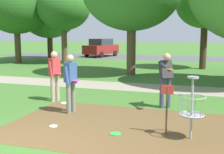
% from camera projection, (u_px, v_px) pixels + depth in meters
% --- Properties ---
extents(dirt_tee_pad, '(5.87, 3.80, 0.01)m').
position_uv_depth(dirt_tee_pad, '(124.00, 126.00, 7.11)').
color(dirt_tee_pad, brown).
rests_on(dirt_tee_pad, ground).
extents(disc_golf_basket, '(0.98, 0.58, 1.39)m').
position_uv_depth(disc_golf_basket, '(189.00, 105.00, 6.19)').
color(disc_golf_basket, '#9E9EA3').
rests_on(disc_golf_basket, ground).
extents(player_foreground_watching, '(0.54, 1.15, 1.71)m').
position_uv_depth(player_foreground_watching, '(166.00, 77.00, 8.78)').
color(player_foreground_watching, '#384260').
rests_on(player_foreground_watching, ground).
extents(player_waiting_left, '(0.43, 0.49, 1.71)m').
position_uv_depth(player_waiting_left, '(71.00, 80.00, 8.24)').
color(player_waiting_left, slate).
rests_on(player_waiting_left, ground).
extents(player_waiting_right, '(0.44, 0.50, 1.71)m').
position_uv_depth(player_waiting_right, '(55.00, 73.00, 9.73)').
color(player_waiting_right, tan).
rests_on(player_waiting_right, ground).
extents(frisbee_near_basket, '(0.20, 0.20, 0.02)m').
position_uv_depth(frisbee_near_basket, '(53.00, 126.00, 7.11)').
color(frisbee_near_basket, white).
rests_on(frisbee_near_basket, ground).
extents(frisbee_mid_grass, '(0.26, 0.26, 0.02)m').
position_uv_depth(frisbee_mid_grass, '(115.00, 134.00, 6.56)').
color(frisbee_mid_grass, green).
rests_on(frisbee_mid_grass, ground).
extents(frisbee_far_left, '(0.25, 0.25, 0.02)m').
position_uv_depth(frisbee_far_left, '(64.00, 103.00, 9.51)').
color(frisbee_far_left, white).
rests_on(frisbee_far_left, ground).
extents(tree_near_left, '(4.10, 4.10, 6.08)m').
position_uv_depth(tree_near_left, '(63.00, 8.00, 21.79)').
color(tree_near_left, brown).
rests_on(tree_near_left, ground).
extents(tree_mid_center, '(4.95, 4.95, 6.52)m').
position_uv_depth(tree_mid_center, '(16.00, 7.00, 22.29)').
color(tree_mid_center, '#4C3823').
rests_on(tree_mid_center, ground).
extents(tree_far_left, '(3.78, 3.78, 5.87)m').
position_uv_depth(tree_far_left, '(205.00, 4.00, 18.34)').
color(tree_far_left, '#422D1E').
rests_on(tree_far_left, ground).
extents(tree_far_center, '(5.06, 5.06, 6.23)m').
position_uv_depth(tree_far_center, '(49.00, 14.00, 25.73)').
color(tree_far_center, '#422D1E').
rests_on(tree_far_center, ground).
extents(parking_lot_strip, '(36.00, 6.00, 0.01)m').
position_uv_depth(parking_lot_strip, '(167.00, 58.00, 27.99)').
color(parking_lot_strip, '#4C4C51').
rests_on(parking_lot_strip, ground).
extents(parked_car_leftmost, '(2.76, 4.51, 1.84)m').
position_uv_depth(parked_car_leftmost, '(101.00, 48.00, 29.52)').
color(parked_car_leftmost, maroon).
rests_on(parked_car_leftmost, ground).
extents(gravel_path, '(40.00, 1.95, 0.00)m').
position_uv_depth(gravel_path, '(122.00, 86.00, 12.66)').
color(gravel_path, gray).
rests_on(gravel_path, ground).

